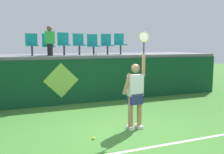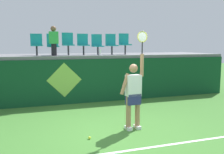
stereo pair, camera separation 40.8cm
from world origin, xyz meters
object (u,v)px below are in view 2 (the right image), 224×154
object	(u,v)px
stadium_chair_6	(125,43)
spectator_0	(54,40)
stadium_chair_2	(68,43)
tennis_ball	(90,138)
stadium_chair_4	(97,44)
stadium_chair_5	(111,43)
stadium_chair_0	(36,43)
tennis_player	(133,93)
water_bottle	(100,52)
stadium_chair_1	(53,44)
stadium_chair_3	(83,43)

from	to	relation	value
stadium_chair_6	spectator_0	distance (m)	3.04
stadium_chair_2	stadium_chair_6	bearing A→B (deg)	-0.03
spectator_0	tennis_ball	bearing A→B (deg)	-84.27
stadium_chair_4	stadium_chair_5	world-z (taller)	stadium_chair_5
stadium_chair_0	tennis_player	bearing A→B (deg)	-61.55
tennis_player	stadium_chair_0	world-z (taller)	stadium_chair_0
water_bottle	stadium_chair_1	world-z (taller)	stadium_chair_1
stadium_chair_4	spectator_0	distance (m)	1.86
stadium_chair_1	spectator_0	bearing A→B (deg)	-90.00
stadium_chair_2	stadium_chair_4	size ratio (longest dim) A/B	1.05
stadium_chair_1	stadium_chair_6	xyz separation A→B (m)	(3.01, -0.00, 0.05)
tennis_player	stadium_chair_6	world-z (taller)	stadium_chair_6
stadium_chair_0	stadium_chair_4	distance (m)	2.41
water_bottle	stadium_chair_2	distance (m)	1.40
stadium_chair_3	stadium_chair_0	bearing A→B (deg)	-179.96
stadium_chair_5	stadium_chair_6	xyz separation A→B (m)	(0.60, -0.00, 0.03)
stadium_chair_4	spectator_0	bearing A→B (deg)	-165.39
tennis_ball	stadium_chair_0	bearing A→B (deg)	102.69
stadium_chair_0	stadium_chair_1	bearing A→B (deg)	0.47
stadium_chair_2	stadium_chair_6	distance (m)	2.42
tennis_ball	stadium_chair_3	bearing A→B (deg)	79.98
stadium_chair_5	tennis_player	bearing A→B (deg)	-100.30
water_bottle	stadium_chair_5	distance (m)	1.08
stadium_chair_3	stadium_chair_4	bearing A→B (deg)	0.39
tennis_ball	water_bottle	distance (m)	4.39
stadium_chair_3	spectator_0	world-z (taller)	spectator_0
tennis_player	spectator_0	xyz separation A→B (m)	(-1.65, 3.70, 1.40)
stadium_chair_4	stadium_chair_6	size ratio (longest dim) A/B	0.95
stadium_chair_3	stadium_chair_6	bearing A→B (deg)	0.03
tennis_ball	stadium_chair_3	world-z (taller)	stadium_chair_3
spectator_0	stadium_chair_5	bearing A→B (deg)	10.99
stadium_chair_1	stadium_chair_3	bearing A→B (deg)	-0.18
water_bottle	tennis_ball	bearing A→B (deg)	-109.13
stadium_chair_5	stadium_chair_6	size ratio (longest dim) A/B	0.97
stadium_chair_0	stadium_chair_4	xyz separation A→B (m)	(2.41, 0.01, -0.01)
stadium_chair_5	tennis_ball	bearing A→B (deg)	-113.94
stadium_chair_5	stadium_chair_6	world-z (taller)	stadium_chair_6
stadium_chair_2	stadium_chair_4	distance (m)	1.21
stadium_chair_0	stadium_chair_6	distance (m)	3.62
tennis_player	tennis_ball	bearing A→B (deg)	-164.85
tennis_player	stadium_chair_1	world-z (taller)	stadium_chair_1
tennis_ball	stadium_chair_4	bearing A→B (deg)	72.83
stadium_chair_0	spectator_0	size ratio (longest dim) A/B	0.76
tennis_player	stadium_chair_0	distance (m)	4.91
tennis_player	tennis_ball	xyz separation A→B (m)	(-1.24, -0.34, -0.93)
tennis_ball	water_bottle	xyz separation A→B (m)	(1.30, 3.75, 1.87)
stadium_chair_4	spectator_0	xyz separation A→B (m)	(-1.80, -0.47, 0.13)
stadium_chair_1	stadium_chair_0	bearing A→B (deg)	-179.53
stadium_chair_0	stadium_chair_3	xyz separation A→B (m)	(1.81, 0.00, 0.01)
tennis_player	stadium_chair_3	world-z (taller)	stadium_chair_3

